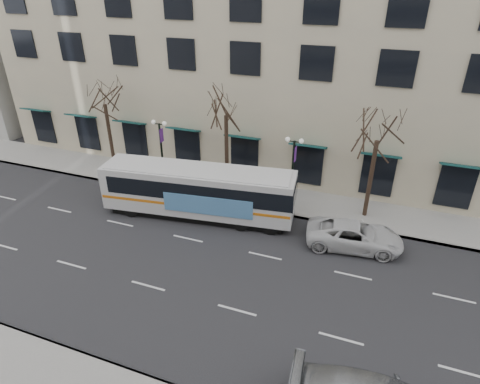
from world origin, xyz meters
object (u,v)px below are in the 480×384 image
at_px(tree_far_right, 380,126).
at_px(lamp_post_left, 162,150).
at_px(tree_far_left, 103,92).
at_px(lamp_post_right, 293,170).
at_px(city_bus, 200,190).
at_px(white_pickup, 354,235).
at_px(tree_far_mid, 226,102).

xyz_separation_m(tree_far_right, lamp_post_left, (-14.99, -0.60, -3.48)).
distance_m(tree_far_left, lamp_post_right, 15.48).
xyz_separation_m(tree_far_left, tree_far_right, (20.00, 0.00, -0.28)).
bearing_deg(tree_far_left, city_bus, -21.03).
bearing_deg(lamp_post_right, white_pickup, -33.96).
relative_size(tree_far_mid, city_bus, 0.66).
xyz_separation_m(tree_far_left, city_bus, (9.54, -3.67, -4.81)).
height_order(tree_far_left, city_bus, tree_far_left).
relative_size(tree_far_left, tree_far_right, 1.03).
relative_size(tree_far_right, lamp_post_left, 1.55).
bearing_deg(city_bus, white_pickup, -7.97).
distance_m(tree_far_left, white_pickup, 20.88).
bearing_deg(tree_far_right, white_pickup, -95.03).
bearing_deg(lamp_post_left, city_bus, -34.11).
relative_size(tree_far_left, lamp_post_right, 1.60).
height_order(city_bus, white_pickup, city_bus).
distance_m(tree_far_left, tree_far_mid, 10.00).
bearing_deg(white_pickup, lamp_post_right, 48.62).
xyz_separation_m(tree_far_mid, lamp_post_left, (-4.99, -0.60, -3.96)).
xyz_separation_m(tree_far_mid, lamp_post_right, (5.01, -0.60, -3.96)).
bearing_deg(tree_far_left, white_pickup, -10.77).
bearing_deg(tree_far_mid, white_pickup, -21.15).
distance_m(tree_far_mid, white_pickup, 12.04).
relative_size(tree_far_mid, lamp_post_left, 1.64).
xyz_separation_m(tree_far_right, lamp_post_right, (-4.99, -0.60, -3.48)).
distance_m(lamp_post_left, lamp_post_right, 10.00).
distance_m(tree_far_mid, city_bus, 6.23).
relative_size(tree_far_right, lamp_post_right, 1.55).
bearing_deg(tree_far_left, lamp_post_left, -6.83).
bearing_deg(tree_far_left, tree_far_mid, 0.00).
bearing_deg(tree_far_left, lamp_post_right, -2.29).
distance_m(tree_far_right, lamp_post_left, 15.40).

